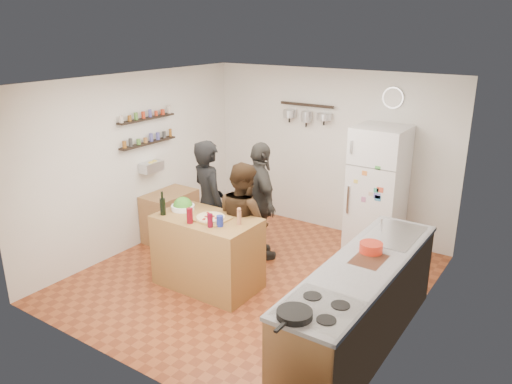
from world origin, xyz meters
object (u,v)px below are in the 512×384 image
Objects in this scene: salt_canister at (220,221)px; red_bowl at (371,247)px; person_back at (260,202)px; fridge at (377,190)px; person_left at (209,204)px; side_table at (170,216)px; skillet at (295,314)px; pepper_mill at (239,218)px; salad_bowl at (183,207)px; wine_bottle at (163,207)px; counter_run at (361,306)px; person_center at (244,221)px; prep_island at (208,252)px; wall_clock at (393,98)px.

salt_canister is 0.55× the size of red_bowl.
person_back is 0.92× the size of fridge.
person_left is 1.19m from side_table.
person_back is 2.98m from skillet.
pepper_mill is at bearing 138.36° from skillet.
salad_bowl is 1.41× the size of wine_bottle.
pepper_mill is 0.06× the size of counter_run.
pepper_mill is 0.09× the size of person_left.
wine_bottle is 3.01m from fridge.
red_bowl is (2.35, -0.30, 0.11)m from person_left.
salad_bowl is 2.26× the size of salt_canister.
person_back is at bearing 128.71° from skillet.
pepper_mill is 0.11× the size of person_center.
wine_bottle is 0.08× the size of counter_run.
counter_run is 2.46m from fridge.
wine_bottle is at bearing -126.79° from fridge.
prep_island reaches higher than side_table.
skillet is 1.24× the size of red_bowl.
side_table is (-1.48, -0.23, -0.46)m from person_back.
fridge is (-0.65, 3.48, -0.05)m from skillet.
skillet is (-0.10, -1.18, 0.50)m from counter_run.
fridge is 6.00× the size of wall_clock.
pepper_mill is 0.70× the size of red_bowl.
person_left reaches higher than pepper_mill.
wall_clock is (1.00, 2.64, 1.18)m from salt_canister.
person_left reaches higher than person_center.
person_left is 0.96× the size of fridge.
person_back is (-0.36, 0.98, -0.17)m from pepper_mill.
person_center is at bearing 119.00° from pepper_mill.
prep_island is at bearing -6.79° from salad_bowl.
salt_canister is at bearing -131.42° from pepper_mill.
person_left is 1.05× the size of person_back.
red_bowl is 0.29× the size of side_table.
salad_bowl is 0.44m from person_left.
side_table is (-3.39, 0.62, -0.60)m from red_bowl.
prep_island is 3.31m from wall_clock.
fridge reaches higher than wine_bottle.
person_left is 1.13× the size of person_center.
red_bowl is 3.50m from side_table.
skillet reaches higher than prep_island.
person_left is 2.38m from fridge.
fridge is at bearing 109.21° from red_bowl.
skillet is at bearing -23.50° from wine_bottle.
person_left reaches higher than counter_run.
pepper_mill reaches higher than red_bowl.
side_table is (-2.69, -1.39, -0.54)m from fridge.
wine_bottle is 2.54m from red_bowl.
salt_canister is at bearing -169.93° from red_bowl.
person_left is at bearing -133.98° from fridge.
salt_canister is 2.02m from skillet.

